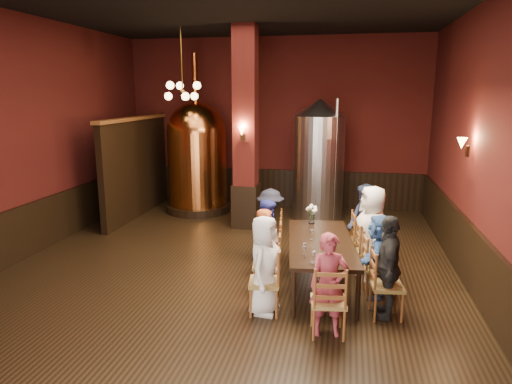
% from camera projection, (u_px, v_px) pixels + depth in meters
% --- Properties ---
extents(room, '(10.00, 10.02, 4.50)m').
position_uv_depth(room, '(226.00, 143.00, 7.47)').
color(room, black).
rests_on(room, ground).
extents(wainscot_right, '(0.08, 9.90, 1.00)m').
position_uv_depth(wainscot_right, '(474.00, 261.00, 7.08)').
color(wainscot_right, black).
rests_on(wainscot_right, ground).
extents(wainscot_back, '(7.90, 0.08, 1.00)m').
position_uv_depth(wainscot_back, '(274.00, 187.00, 12.60)').
color(wainscot_back, black).
rests_on(wainscot_back, ground).
extents(wainscot_left, '(0.08, 9.90, 1.00)m').
position_uv_depth(wainscot_left, '(25.00, 231.00, 8.61)').
color(wainscot_left, black).
rests_on(wainscot_left, ground).
extents(column, '(0.58, 0.58, 4.50)m').
position_uv_depth(column, '(246.00, 130.00, 10.21)').
color(column, '#42120E').
rests_on(column, ground).
extents(partition, '(0.22, 3.50, 2.40)m').
position_uv_depth(partition, '(136.00, 169.00, 11.38)').
color(partition, black).
rests_on(partition, ground).
extents(pendant_cluster, '(0.90, 0.90, 1.70)m').
position_uv_depth(pendant_cluster, '(183.00, 91.00, 10.42)').
color(pendant_cluster, '#A57226').
rests_on(pendant_cluster, room).
extents(sconce_wall, '(0.20, 0.20, 0.36)m').
position_uv_depth(sconce_wall, '(468.00, 146.00, 7.50)').
color(sconce_wall, black).
rests_on(sconce_wall, room).
extents(sconce_column, '(0.20, 0.20, 0.36)m').
position_uv_depth(sconce_column, '(243.00, 133.00, 9.94)').
color(sconce_column, black).
rests_on(sconce_column, column).
extents(dining_table, '(1.30, 2.51, 0.75)m').
position_uv_depth(dining_table, '(321.00, 245.00, 7.29)').
color(dining_table, black).
rests_on(dining_table, ground).
extents(chair_0, '(0.52, 0.52, 0.92)m').
position_uv_depth(chair_0, '(264.00, 282.00, 6.42)').
color(chair_0, brown).
rests_on(chair_0, ground).
extents(person_0, '(0.56, 0.76, 1.42)m').
position_uv_depth(person_0, '(264.00, 265.00, 6.37)').
color(person_0, white).
rests_on(person_0, ground).
extents(chair_1, '(0.52, 0.52, 0.92)m').
position_uv_depth(chair_1, '(267.00, 264.00, 7.07)').
color(chair_1, brown).
rests_on(chair_1, ground).
extents(person_1, '(0.39, 0.53, 1.34)m').
position_uv_depth(person_1, '(267.00, 251.00, 7.03)').
color(person_1, '#A4441C').
rests_on(person_1, ground).
extents(chair_2, '(0.52, 0.52, 0.92)m').
position_uv_depth(chair_2, '(268.00, 250.00, 7.72)').
color(chair_2, brown).
rests_on(chair_2, ground).
extents(person_2, '(0.40, 0.68, 1.34)m').
position_uv_depth(person_2, '(268.00, 238.00, 7.67)').
color(person_2, navy).
rests_on(person_2, ground).
extents(chair_3, '(0.52, 0.52, 0.92)m').
position_uv_depth(chair_3, '(270.00, 238.00, 8.37)').
color(chair_3, brown).
rests_on(chair_3, ground).
extents(person_3, '(0.57, 0.92, 1.37)m').
position_uv_depth(person_3, '(270.00, 226.00, 8.32)').
color(person_3, black).
rests_on(person_3, ground).
extents(chair_4, '(0.52, 0.52, 0.92)m').
position_uv_depth(chair_4, '(387.00, 285.00, 6.30)').
color(chair_4, brown).
rests_on(chair_4, ground).
extents(person_4, '(0.41, 0.88, 1.46)m').
position_uv_depth(person_4, '(388.00, 267.00, 6.25)').
color(person_4, black).
rests_on(person_4, ground).
extents(chair_5, '(0.52, 0.52, 0.92)m').
position_uv_depth(chair_5, '(378.00, 267.00, 6.96)').
color(chair_5, brown).
rests_on(chair_5, ground).
extents(person_5, '(0.65, 1.25, 1.29)m').
position_uv_depth(person_5, '(378.00, 256.00, 6.92)').
color(person_5, '#2F538F').
rests_on(person_5, ground).
extents(chair_6, '(0.52, 0.52, 0.92)m').
position_uv_depth(chair_6, '(370.00, 252.00, 7.60)').
color(chair_6, brown).
rests_on(chair_6, ground).
extents(person_6, '(0.68, 0.88, 1.59)m').
position_uv_depth(person_6, '(371.00, 233.00, 7.53)').
color(person_6, white).
rests_on(person_6, ground).
extents(chair_7, '(0.52, 0.52, 0.92)m').
position_uv_depth(chair_7, '(364.00, 240.00, 8.25)').
color(chair_7, brown).
rests_on(chair_7, ground).
extents(person_7, '(0.64, 0.80, 1.47)m').
position_uv_depth(person_7, '(365.00, 225.00, 8.19)').
color(person_7, '#1E253C').
rests_on(person_7, ground).
extents(chair_8, '(0.52, 0.52, 0.92)m').
position_uv_depth(chair_8, '(328.00, 301.00, 5.83)').
color(chair_8, brown).
rests_on(chair_8, ground).
extents(person_8, '(0.55, 0.41, 1.36)m').
position_uv_depth(person_8, '(329.00, 285.00, 5.78)').
color(person_8, '#9A3340').
rests_on(person_8, ground).
extents(copper_kettle, '(1.99, 1.99, 4.01)m').
position_uv_depth(copper_kettle, '(197.00, 156.00, 11.80)').
color(copper_kettle, black).
rests_on(copper_kettle, ground).
extents(steel_vessel, '(1.61, 1.61, 2.93)m').
position_uv_depth(steel_vessel, '(319.00, 161.00, 10.95)').
color(steel_vessel, '#B2B2B7').
rests_on(steel_vessel, ground).
extents(rose_vase, '(0.21, 0.21, 0.36)m').
position_uv_depth(rose_vase, '(312.00, 211.00, 8.17)').
color(rose_vase, white).
rests_on(rose_vase, dining_table).
extents(wine_glass_0, '(0.07, 0.07, 0.17)m').
position_uv_depth(wine_glass_0, '(313.00, 257.00, 6.31)').
color(wine_glass_0, white).
rests_on(wine_glass_0, dining_table).
extents(wine_glass_1, '(0.07, 0.07, 0.17)m').
position_uv_depth(wine_glass_1, '(304.00, 252.00, 6.51)').
color(wine_glass_1, white).
rests_on(wine_glass_1, dining_table).
extents(wine_glass_2, '(0.07, 0.07, 0.17)m').
position_uv_depth(wine_glass_2, '(304.00, 249.00, 6.65)').
color(wine_glass_2, white).
rests_on(wine_glass_2, dining_table).
extents(wine_glass_3, '(0.07, 0.07, 0.17)m').
position_uv_depth(wine_glass_3, '(333.00, 244.00, 6.88)').
color(wine_glass_3, white).
rests_on(wine_glass_3, dining_table).
extents(wine_glass_4, '(0.07, 0.07, 0.17)m').
position_uv_depth(wine_glass_4, '(326.00, 252.00, 6.50)').
color(wine_glass_4, white).
rests_on(wine_glass_4, dining_table).
extents(wine_glass_5, '(0.07, 0.07, 0.17)m').
position_uv_depth(wine_glass_5, '(311.00, 235.00, 7.31)').
color(wine_glass_5, white).
rests_on(wine_glass_5, dining_table).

